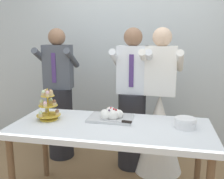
{
  "coord_description": "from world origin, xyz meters",
  "views": [
    {
      "loc": [
        0.46,
        -2.13,
        1.56
      ],
      "look_at": [
        -0.02,
        0.15,
        1.07
      ],
      "focal_mm": 40.82,
      "sensor_mm": 36.0,
      "label": 1
    }
  ],
  "objects_px": {
    "plate_stack": "(185,123)",
    "person_bride": "(159,123)",
    "person_guest": "(60,102)",
    "person_groom": "(132,107)",
    "dessert_table": "(111,133)",
    "main_cake_tray": "(111,115)",
    "cupcake_stand": "(48,106)"
  },
  "relations": [
    {
      "from": "person_bride",
      "to": "person_guest",
      "type": "distance_m",
      "value": 1.27
    },
    {
      "from": "person_groom",
      "to": "person_bride",
      "type": "height_order",
      "value": "same"
    },
    {
      "from": "cupcake_stand",
      "to": "person_groom",
      "type": "distance_m",
      "value": 1.01
    },
    {
      "from": "plate_stack",
      "to": "person_bride",
      "type": "xyz_separation_m",
      "value": [
        -0.24,
        0.63,
        -0.24
      ]
    },
    {
      "from": "cupcake_stand",
      "to": "person_guest",
      "type": "height_order",
      "value": "person_guest"
    },
    {
      "from": "cupcake_stand",
      "to": "plate_stack",
      "type": "distance_m",
      "value": 1.28
    },
    {
      "from": "main_cake_tray",
      "to": "plate_stack",
      "type": "relative_size",
      "value": 2.26
    },
    {
      "from": "person_groom",
      "to": "dessert_table",
      "type": "bearing_deg",
      "value": -97.72
    },
    {
      "from": "plate_stack",
      "to": "person_guest",
      "type": "distance_m",
      "value": 1.67
    },
    {
      "from": "person_groom",
      "to": "person_guest",
      "type": "distance_m",
      "value": 0.94
    },
    {
      "from": "person_groom",
      "to": "plate_stack",
      "type": "bearing_deg",
      "value": -49.67
    },
    {
      "from": "person_guest",
      "to": "person_bride",
      "type": "bearing_deg",
      "value": -4.43
    },
    {
      "from": "person_guest",
      "to": "dessert_table",
      "type": "bearing_deg",
      "value": -44.0
    },
    {
      "from": "person_groom",
      "to": "person_bride",
      "type": "xyz_separation_m",
      "value": [
        0.32,
        -0.02,
        -0.16
      ]
    },
    {
      "from": "plate_stack",
      "to": "person_groom",
      "type": "distance_m",
      "value": 0.86
    },
    {
      "from": "main_cake_tray",
      "to": "plate_stack",
      "type": "bearing_deg",
      "value": -6.98
    },
    {
      "from": "person_bride",
      "to": "cupcake_stand",
      "type": "bearing_deg",
      "value": -147.18
    },
    {
      "from": "dessert_table",
      "to": "person_guest",
      "type": "xyz_separation_m",
      "value": [
        -0.84,
        0.81,
        0.05
      ]
    },
    {
      "from": "person_bride",
      "to": "dessert_table",
      "type": "bearing_deg",
      "value": -120.28
    },
    {
      "from": "main_cake_tray",
      "to": "person_guest",
      "type": "height_order",
      "value": "person_guest"
    },
    {
      "from": "plate_stack",
      "to": "person_bride",
      "type": "bearing_deg",
      "value": 110.42
    },
    {
      "from": "dessert_table",
      "to": "person_bride",
      "type": "relative_size",
      "value": 1.08
    },
    {
      "from": "plate_stack",
      "to": "person_bride",
      "type": "height_order",
      "value": "person_bride"
    },
    {
      "from": "person_bride",
      "to": "person_groom",
      "type": "bearing_deg",
      "value": 176.7
    },
    {
      "from": "dessert_table",
      "to": "cupcake_stand",
      "type": "bearing_deg",
      "value": 175.83
    },
    {
      "from": "main_cake_tray",
      "to": "person_bride",
      "type": "bearing_deg",
      "value": 50.82
    },
    {
      "from": "person_bride",
      "to": "main_cake_tray",
      "type": "bearing_deg",
      "value": -129.18
    },
    {
      "from": "dessert_table",
      "to": "person_groom",
      "type": "bearing_deg",
      "value": 82.28
    },
    {
      "from": "dessert_table",
      "to": "person_groom",
      "type": "distance_m",
      "value": 0.74
    },
    {
      "from": "main_cake_tray",
      "to": "plate_stack",
      "type": "height_order",
      "value": "main_cake_tray"
    },
    {
      "from": "main_cake_tray",
      "to": "person_groom",
      "type": "xyz_separation_m",
      "value": [
        0.13,
        0.57,
        -0.07
      ]
    },
    {
      "from": "main_cake_tray",
      "to": "dessert_table",
      "type": "bearing_deg",
      "value": -79.15
    }
  ]
}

